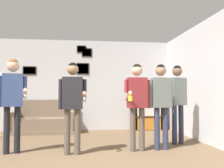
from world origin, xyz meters
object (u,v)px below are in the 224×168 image
person_player_foreground_left (13,95)px  person_spectator_near_bookshelf (161,97)px  person_watcher_holding_cup (137,97)px  person_player_foreground_center (73,98)px  bookshelf (148,110)px  person_spectator_far_right (177,95)px  drinking_cup (152,88)px  couch (44,122)px

person_player_foreground_left → person_spectator_near_bookshelf: (2.79, -0.02, -0.05)m
person_watcher_holding_cup → person_player_foreground_center: bearing=-173.9°
bookshelf → person_watcher_holding_cup: size_ratio=0.73×
bookshelf → person_spectator_far_right: bearing=-87.9°
person_player_foreground_left → drinking_cup: 4.27m
person_player_foreground_center → person_watcher_holding_cup: person_watcher_holding_cup is taller
person_spectator_far_right → drinking_cup: bearing=88.6°
person_spectator_far_right → couch: bearing=147.8°
drinking_cup → person_spectator_far_right: bearing=-91.4°
couch → person_spectator_near_bookshelf: 3.62m
couch → person_player_foreground_center: bearing=-71.7°
person_player_foreground_left → person_spectator_far_right: size_ratio=1.01×
person_watcher_holding_cup → person_spectator_near_bookshelf: size_ratio=1.00×
couch → person_player_foreground_left: 2.55m
person_spectator_near_bookshelf → person_watcher_holding_cup: bearing=-172.5°
couch → person_player_foreground_left: (-0.22, -2.42, 0.77)m
person_spectator_far_right → person_player_foreground_center: bearing=-163.0°
person_player_foreground_left → person_player_foreground_center: person_player_foreground_left is taller
bookshelf → drinking_cup: (0.13, 0.00, 0.66)m
bookshelf → person_spectator_far_right: 2.19m
bookshelf → person_player_foreground_left: 4.19m
bookshelf → drinking_cup: size_ratio=11.94×
person_player_foreground_left → person_player_foreground_center: size_ratio=1.05×
bookshelf → person_player_foreground_center: (-2.15, -2.83, 0.41)m
person_player_foreground_center → person_spectator_near_bookshelf: bearing=6.5°
person_player_foreground_left → drinking_cup: (3.38, 2.61, 0.19)m
person_player_foreground_left → person_player_foreground_center: 1.12m
couch → person_player_foreground_center: (0.87, -2.64, 0.71)m
couch → person_spectator_far_right: 3.74m
couch → person_watcher_holding_cup: size_ratio=1.01×
person_watcher_holding_cup → person_spectator_near_bookshelf: bearing=7.5°
person_player_foreground_center → person_watcher_holding_cup: size_ratio=0.99×
person_watcher_holding_cup → drinking_cup: size_ratio=16.35×
person_spectator_far_right → person_watcher_holding_cup: bearing=-151.5°
bookshelf → person_watcher_holding_cup: bearing=-109.1°
person_watcher_holding_cup → person_spectator_near_bookshelf: (0.49, 0.06, 0.00)m
bookshelf → person_spectator_near_bookshelf: size_ratio=0.73×
couch → bookshelf: 3.04m
person_player_foreground_left → person_spectator_near_bookshelf: bearing=-0.5°
couch → person_spectator_near_bookshelf: size_ratio=1.01×
person_spectator_near_bookshelf → drinking_cup: person_spectator_near_bookshelf is taller
person_spectator_near_bookshelf → person_spectator_far_right: size_ratio=0.98×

